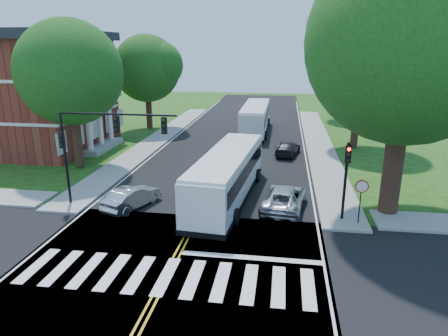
% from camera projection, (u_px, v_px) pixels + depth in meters
% --- Properties ---
extents(ground, '(140.00, 140.00, 0.00)m').
position_uv_depth(ground, '(169.00, 270.00, 17.59)').
color(ground, '#1A4611').
rests_on(ground, ground).
extents(road, '(14.00, 96.00, 0.01)m').
position_uv_depth(road, '(227.00, 160.00, 34.61)').
color(road, black).
rests_on(road, ground).
extents(cross_road, '(60.00, 12.00, 0.01)m').
position_uv_depth(cross_road, '(169.00, 270.00, 17.59)').
color(cross_road, black).
rests_on(cross_road, ground).
extents(center_line, '(0.36, 70.00, 0.01)m').
position_uv_depth(center_line, '(233.00, 149.00, 38.39)').
color(center_line, gold).
rests_on(center_line, road).
extents(edge_line_w, '(0.12, 70.00, 0.01)m').
position_uv_depth(edge_line_w, '(165.00, 146.00, 39.36)').
color(edge_line_w, silver).
rests_on(edge_line_w, road).
extents(edge_line_e, '(0.12, 70.00, 0.01)m').
position_uv_depth(edge_line_e, '(305.00, 151.00, 37.42)').
color(edge_line_e, silver).
rests_on(edge_line_e, road).
extents(crosswalk, '(12.60, 3.00, 0.01)m').
position_uv_depth(crosswalk, '(166.00, 276.00, 17.12)').
color(crosswalk, silver).
rests_on(crosswalk, road).
extents(stop_bar, '(6.60, 0.40, 0.01)m').
position_uv_depth(stop_bar, '(251.00, 258.00, 18.60)').
color(stop_bar, silver).
rests_on(stop_bar, road).
extents(sidewalk_nw, '(2.60, 40.00, 0.15)m').
position_uv_depth(sidewalk_nw, '(159.00, 138.00, 42.39)').
color(sidewalk_nw, gray).
rests_on(sidewalk_nw, ground).
extents(sidewalk_ne, '(2.60, 40.00, 0.15)m').
position_uv_depth(sidewalk_ne, '(319.00, 144.00, 40.03)').
color(sidewalk_ne, gray).
rests_on(sidewalk_ne, ground).
extents(tree_ne_big, '(10.80, 10.80, 14.91)m').
position_uv_depth(tree_ne_big, '(409.00, 43.00, 20.77)').
color(tree_ne_big, '#311D13').
rests_on(tree_ne_big, ground).
extents(tree_west_near, '(8.00, 8.00, 11.40)m').
position_uv_depth(tree_west_near, '(70.00, 73.00, 30.26)').
color(tree_west_near, '#311D13').
rests_on(tree_west_near, ground).
extents(tree_west_far, '(7.60, 7.60, 10.67)m').
position_uv_depth(tree_west_far, '(147.00, 69.00, 45.47)').
color(tree_west_far, '#311D13').
rests_on(tree_west_far, ground).
extents(tree_east_mid, '(8.40, 8.40, 11.93)m').
position_uv_depth(tree_east_mid, '(361.00, 64.00, 36.34)').
color(tree_east_mid, '#311D13').
rests_on(tree_east_mid, ground).
extents(tree_east_far, '(7.20, 7.20, 10.34)m').
position_uv_depth(tree_east_far, '(347.00, 67.00, 51.62)').
color(tree_east_far, '#311D13').
rests_on(tree_east_far, ground).
extents(brick_building, '(20.00, 13.00, 10.80)m').
position_uv_depth(brick_building, '(3.00, 90.00, 38.04)').
color(brick_building, maroon).
rests_on(brick_building, ground).
extents(signal_nw, '(7.15, 0.46, 5.66)m').
position_uv_depth(signal_nw, '(100.00, 137.00, 23.22)').
color(signal_nw, black).
rests_on(signal_nw, ground).
extents(signal_ne, '(0.30, 0.46, 4.40)m').
position_uv_depth(signal_ne, '(346.00, 171.00, 21.65)').
color(signal_ne, black).
rests_on(signal_ne, ground).
extents(stop_sign, '(0.76, 0.08, 2.53)m').
position_uv_depth(stop_sign, '(361.00, 191.00, 21.37)').
color(stop_sign, black).
rests_on(stop_sign, ground).
extents(bus_lead, '(3.68, 12.17, 3.10)m').
position_uv_depth(bus_lead, '(227.00, 175.00, 25.24)').
color(bus_lead, silver).
rests_on(bus_lead, road).
extents(bus_follow, '(2.99, 12.20, 3.15)m').
position_uv_depth(bus_follow, '(255.00, 118.00, 45.06)').
color(bus_follow, silver).
rests_on(bus_follow, road).
extents(hatchback, '(2.76, 4.28, 1.33)m').
position_uv_depth(hatchback, '(132.00, 197.00, 24.20)').
color(hatchback, '#ADAFB4').
rests_on(hatchback, road).
extents(suv, '(2.96, 5.27, 1.39)m').
position_uv_depth(suv, '(284.00, 198.00, 24.07)').
color(suv, '#B8BBC0').
rests_on(suv, road).
extents(dark_sedan, '(2.53, 4.51, 1.23)m').
position_uv_depth(dark_sedan, '(288.00, 148.00, 36.05)').
color(dark_sedan, black).
rests_on(dark_sedan, road).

